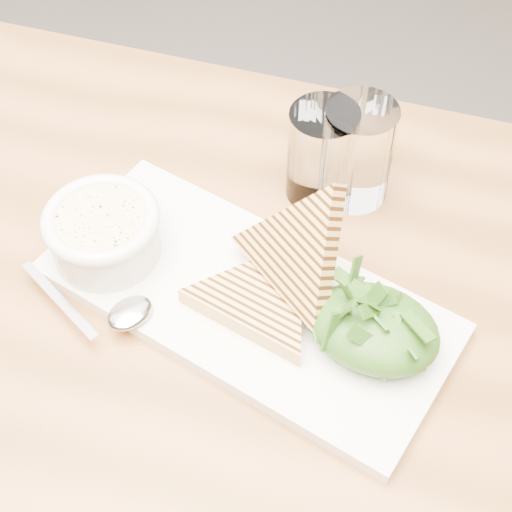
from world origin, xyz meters
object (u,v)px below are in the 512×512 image
at_px(platter, 247,299).
at_px(glass_far, 357,152).
at_px(soup_bowl, 105,238).
at_px(table_top, 248,371).
at_px(glass_near, 321,155).

xyz_separation_m(platter, glass_far, (0.04, 0.18, 0.05)).
height_order(platter, soup_bowl, soup_bowl).
relative_size(table_top, glass_far, 10.57).
bearing_deg(soup_bowl, table_top, -14.37).
xyz_separation_m(platter, soup_bowl, (-0.14, -0.01, 0.03)).
relative_size(platter, glass_near, 3.62).
height_order(table_top, platter, platter).
distance_m(platter, soup_bowl, 0.15).
distance_m(table_top, glass_far, 0.25).
xyz_separation_m(platter, glass_near, (0.00, 0.16, 0.05)).
bearing_deg(platter, glass_far, 78.46).
bearing_deg(table_top, soup_bowl, 165.63).
xyz_separation_m(soup_bowl, glass_near, (0.15, 0.18, 0.02)).
distance_m(glass_near, glass_far, 0.04).
distance_m(soup_bowl, glass_near, 0.23).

